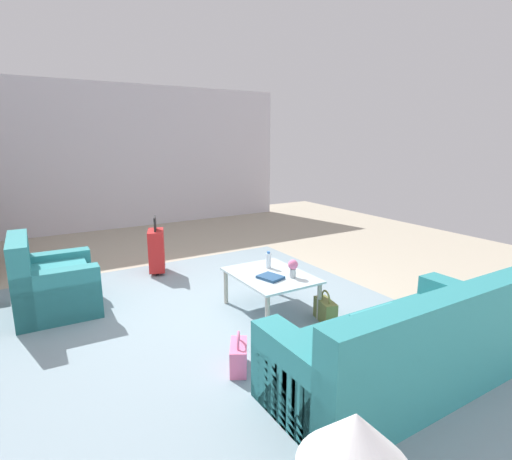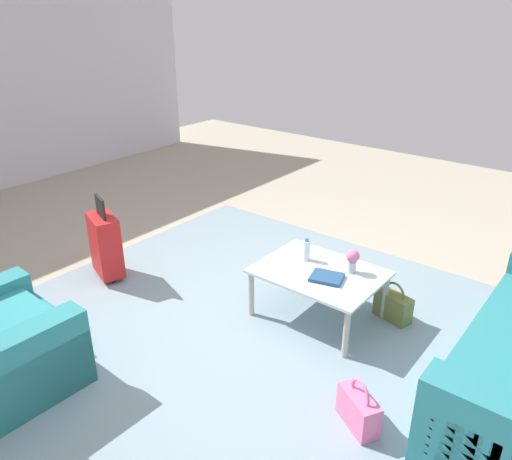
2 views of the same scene
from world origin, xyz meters
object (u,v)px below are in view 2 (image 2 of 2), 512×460
at_px(coffee_table, 319,276).
at_px(suitcase_red, 105,244).
at_px(handbag_pink, 359,410).
at_px(coffee_table_book, 327,277).
at_px(handbag_olive, 393,306).
at_px(flower_vase, 353,259).
at_px(water_bottle, 306,250).

relative_size(coffee_table, suitcase_red, 1.21).
height_order(coffee_table, handbag_pink, coffee_table).
distance_m(coffee_table_book, handbag_olive, 0.70).
distance_m(suitcase_red, handbag_olive, 2.76).
xyz_separation_m(flower_vase, handbag_olive, (-0.31, -0.22, -0.44)).
distance_m(flower_vase, handbag_olive, 0.58).
xyz_separation_m(water_bottle, suitcase_red, (1.80, 0.80, -0.19)).
xyz_separation_m(coffee_table, handbag_olive, (-0.53, -0.37, -0.27)).
bearing_deg(handbag_pink, handbag_olive, -74.84).
bearing_deg(coffee_table, handbag_olive, -144.78).
height_order(coffee_table_book, handbag_olive, coffee_table_book).
distance_m(coffee_table, suitcase_red, 2.12).
relative_size(suitcase_red, handbag_olive, 2.37).
relative_size(water_bottle, handbag_olive, 0.57).
height_order(water_bottle, handbag_olive, water_bottle).
xyz_separation_m(coffee_table, suitcase_red, (2.00, 0.70, -0.04)).
bearing_deg(water_bottle, suitcase_red, 23.96).
xyz_separation_m(flower_vase, handbag_pink, (-0.65, 1.04, -0.44)).
relative_size(coffee_table_book, suitcase_red, 0.30).
relative_size(water_bottle, coffee_table_book, 0.80).
bearing_deg(handbag_olive, coffee_table, 35.22).
bearing_deg(coffee_table, water_bottle, -26.57).
relative_size(coffee_table, coffee_table_book, 4.02).
height_order(coffee_table, suitcase_red, suitcase_red).
height_order(coffee_table_book, suitcase_red, suitcase_red).
bearing_deg(suitcase_red, flower_vase, -159.05).
xyz_separation_m(water_bottle, flower_vase, (-0.42, -0.05, 0.03)).
bearing_deg(flower_vase, coffee_table, 34.29).
height_order(coffee_table_book, flower_vase, flower_vase).
relative_size(coffee_table, flower_vase, 5.00).
relative_size(coffee_table_book, handbag_olive, 0.71).
height_order(water_bottle, handbag_pink, water_bottle).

